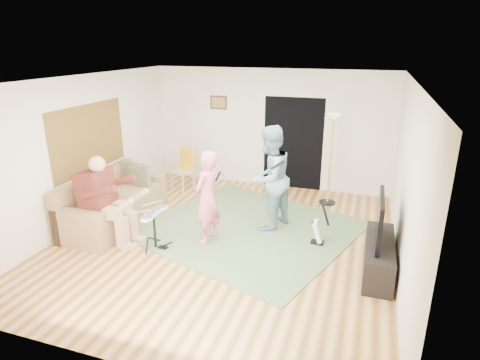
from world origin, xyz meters
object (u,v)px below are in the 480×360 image
object	(u,v)px
tv_cabinet	(379,257)
sofa	(111,207)
singer	(207,197)
guitar_spare	(319,231)
dining_chair	(184,175)
drum_kit	(155,232)
torchiere_lamp	(332,143)
guitarist	(269,178)
television	(380,219)

from	to	relation	value
tv_cabinet	sofa	bearing A→B (deg)	176.79
singer	guitar_spare	world-z (taller)	singer
dining_chair	tv_cabinet	size ratio (longest dim) A/B	0.68
drum_kit	torchiere_lamp	xyz separation A→B (m)	(2.48, 2.88, 1.01)
sofa	torchiere_lamp	bearing A→B (deg)	30.55
guitarist	guitar_spare	distance (m)	1.26
sofa	guitar_spare	bearing A→B (deg)	5.08
drum_kit	singer	world-z (taller)	singer
tv_cabinet	dining_chair	bearing A→B (deg)	151.60
guitar_spare	television	size ratio (longest dim) A/B	0.80
torchiere_lamp	dining_chair	xyz separation A→B (m)	(-3.26, -0.18, -0.96)
guitar_spare	dining_chair	world-z (taller)	dining_chair
tv_cabinet	torchiere_lamp	bearing A→B (deg)	112.28
guitarist	guitar_spare	xyz separation A→B (m)	(0.97, -0.36, -0.72)
singer	guitarist	xyz separation A→B (m)	(0.84, 0.84, 0.15)
singer	tv_cabinet	world-z (taller)	singer
singer	torchiere_lamp	xyz separation A→B (m)	(1.74, 2.36, 0.51)
sofa	tv_cabinet	world-z (taller)	sofa
singer	guitar_spare	distance (m)	1.95
guitar_spare	television	world-z (taller)	television
drum_kit	singer	bearing A→B (deg)	35.28
drum_kit	singer	xyz separation A→B (m)	(0.73, 0.52, 0.50)
dining_chair	tv_cabinet	distance (m)	4.87
guitar_spare	torchiere_lamp	bearing A→B (deg)	91.90
guitarist	television	bearing A→B (deg)	82.96
tv_cabinet	singer	bearing A→B (deg)	177.18
drum_kit	torchiere_lamp	bearing A→B (deg)	49.31
torchiere_lamp	drum_kit	bearing A→B (deg)	-130.69
guitar_spare	torchiere_lamp	world-z (taller)	torchiere_lamp
guitar_spare	singer	bearing A→B (deg)	-165.30
sofa	tv_cabinet	distance (m)	4.81
guitar_spare	television	xyz separation A→B (m)	(0.91, -0.61, 0.62)
guitarist	torchiere_lamp	bearing A→B (deg)	169.74
guitarist	tv_cabinet	bearing A→B (deg)	83.57
guitar_spare	dining_chair	bearing A→B (deg)	152.82
drum_kit	television	bearing A→B (deg)	6.29
drum_kit	television	size ratio (longest dim) A/B	0.66
sofa	torchiere_lamp	distance (m)	4.50
television	torchiere_lamp	bearing A→B (deg)	111.30
television	sofa	bearing A→B (deg)	176.75
guitar_spare	tv_cabinet	distance (m)	1.14
tv_cabinet	television	size ratio (longest dim) A/B	1.38
drum_kit	tv_cabinet	bearing A→B (deg)	6.20
tv_cabinet	television	distance (m)	0.60
dining_chair	tv_cabinet	world-z (taller)	dining_chair
sofa	dining_chair	world-z (taller)	dining_chair
torchiere_lamp	dining_chair	bearing A→B (deg)	-176.82
guitar_spare	tv_cabinet	size ratio (longest dim) A/B	0.58
tv_cabinet	television	bearing A→B (deg)	180.00
dining_chair	television	size ratio (longest dim) A/B	0.94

